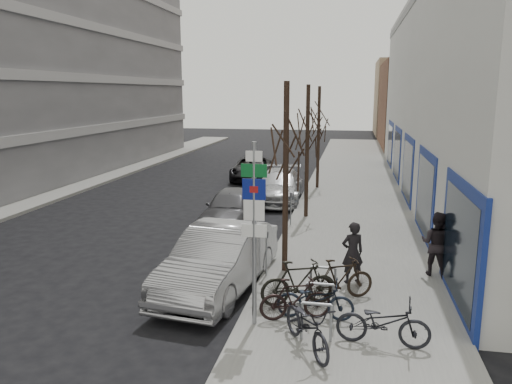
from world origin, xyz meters
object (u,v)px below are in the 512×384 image
at_px(meter_front, 266,249).
at_px(parked_car_front, 219,259).
at_px(highway_sign_pole, 254,223).
at_px(meter_back, 305,181).
at_px(bike_mid_curb, 315,296).
at_px(tree_mid, 308,120).
at_px(bike_far_curb, 383,319).
at_px(parked_car_mid, 231,207).
at_px(lane_car, 252,168).
at_px(bike_near_right, 296,298).
at_px(pedestrian_near, 353,253).
at_px(parked_car_back, 279,186).
at_px(bike_near_left, 307,322).
at_px(tree_far, 319,113).
at_px(bike_mid_inner, 299,282).
at_px(bike_far_inner, 340,279).
at_px(pedestrian_far, 437,243).
at_px(meter_mid, 291,206).
at_px(bike_rack, 320,296).
at_px(tree_near, 286,133).

height_order(meter_front, parked_car_front, parked_car_front).
height_order(highway_sign_pole, parked_car_front, highway_sign_pole).
bearing_deg(meter_back, bike_mid_curb, -83.44).
relative_size(tree_mid, bike_far_curb, 2.92).
height_order(parked_car_mid, lane_car, parked_car_mid).
xyz_separation_m(bike_near_right, lane_car, (-4.79, 18.69, 0.02)).
bearing_deg(pedestrian_near, bike_near_right, 40.82).
distance_m(parked_car_back, pedestrian_near, 11.05).
bearing_deg(meter_back, meter_front, -90.00).
xyz_separation_m(bike_near_left, parked_car_mid, (-3.85, 9.38, 0.01)).
distance_m(highway_sign_pole, parked_car_back, 13.56).
xyz_separation_m(tree_far, bike_mid_inner, (0.65, -15.32, -3.38)).
relative_size(bike_far_inner, pedestrian_far, 0.98).
distance_m(highway_sign_pole, meter_mid, 8.65).
bearing_deg(highway_sign_pole, tree_far, 89.31).
distance_m(bike_rack, tree_far, 16.31).
height_order(tree_near, pedestrian_far, tree_near).
bearing_deg(bike_near_right, bike_mid_inner, -16.99).
relative_size(bike_mid_curb, lane_car, 0.36).
xyz_separation_m(meter_back, bike_far_inner, (2.06, -12.33, -0.22)).
height_order(tree_near, meter_back, tree_near).
height_order(tree_mid, bike_far_inner, tree_mid).
relative_size(highway_sign_pole, meter_mid, 3.31).
bearing_deg(highway_sign_pole, bike_mid_curb, 21.40).
relative_size(highway_sign_pole, parked_car_front, 0.81).
xyz_separation_m(highway_sign_pole, bike_far_curb, (2.74, -0.43, -1.73)).
bearing_deg(parked_car_back, pedestrian_far, -60.88).
relative_size(bike_mid_inner, pedestrian_far, 1.03).
bearing_deg(bike_far_curb, bike_rack, 55.80).
bearing_deg(tree_near, meter_back, 92.45).
height_order(meter_front, meter_mid, same).
bearing_deg(pedestrian_far, parked_car_back, -30.75).
bearing_deg(bike_mid_curb, meter_back, 5.65).
bearing_deg(meter_back, bike_far_curb, -78.31).
bearing_deg(lane_car, highway_sign_pole, -83.17).
distance_m(bike_rack, bike_mid_curb, 0.14).
relative_size(highway_sign_pole, tree_near, 0.76).
relative_size(meter_front, parked_car_mid, 0.29).
xyz_separation_m(bike_rack, tree_near, (-1.20, 2.90, 3.44)).
bearing_deg(bike_mid_curb, bike_mid_inner, 32.52).
bearing_deg(bike_far_curb, parked_car_front, 62.18).
bearing_deg(pedestrian_near, bike_far_inner, 53.49).
distance_m(tree_mid, parked_car_front, 8.71).
height_order(tree_far, meter_mid, tree_far).
bearing_deg(meter_mid, meter_back, 90.00).
bearing_deg(meter_front, bike_near_right, -66.89).
xyz_separation_m(meter_mid, bike_mid_inner, (1.10, -7.32, -0.19)).
relative_size(meter_front, pedestrian_far, 0.69).
distance_m(meter_front, bike_near_left, 4.19).
height_order(bike_far_inner, parked_car_front, parked_car_front).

